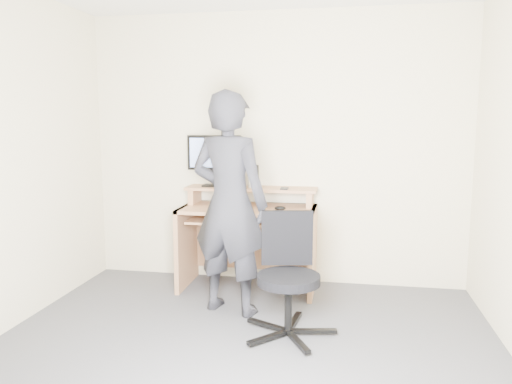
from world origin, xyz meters
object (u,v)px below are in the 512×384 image
(office_chair, at_px, (288,270))
(person, at_px, (229,204))
(desk, at_px, (250,228))
(monitor, at_px, (214,156))

(office_chair, height_order, person, person)
(desk, bearing_deg, person, -93.62)
(monitor, bearing_deg, desk, -15.36)
(desk, height_order, office_chair, desk)
(desk, xyz_separation_m, office_chair, (0.46, -0.96, -0.08))
(monitor, bearing_deg, office_chair, -55.74)
(desk, distance_m, office_chair, 1.07)
(monitor, xyz_separation_m, office_chair, (0.81, -1.03, -0.73))
(desk, relative_size, person, 0.69)
(person, bearing_deg, monitor, -51.76)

